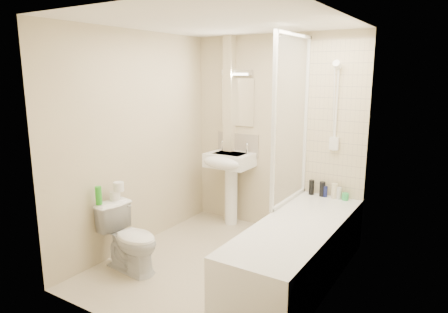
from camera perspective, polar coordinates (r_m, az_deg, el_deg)
The scene contains 25 objects.
floor at distance 4.25m, azimuth -0.57°, elevation -15.37°, with size 2.50×2.50×0.00m, color beige.
wall_back at distance 4.94m, azimuth 7.28°, elevation 3.07°, with size 2.20×0.02×2.40m, color beige.
wall_left at distance 4.54m, azimuth -12.38°, elevation 2.11°, with size 0.02×2.50×2.40m, color beige.
wall_right at distance 3.40m, azimuth 15.19°, elevation -1.23°, with size 0.02×2.50×2.40m, color beige.
ceiling at distance 3.81m, azimuth -0.64°, elevation 18.70°, with size 2.20×2.50×0.02m, color white.
tile_back at distance 4.63m, azimuth 15.75°, elevation 4.96°, with size 0.70×0.01×1.75m, color beige.
tile_right at distance 3.55m, azimuth 16.16°, elevation 2.95°, with size 0.01×2.10×1.75m, color beige.
pipe_boxing at distance 5.17m, azimuth 0.75°, elevation 3.57°, with size 0.12×0.12×2.40m, color beige.
splashback at distance 5.19m, azimuth 1.97°, elevation 1.69°, with size 0.60×0.01×0.30m, color beige.
mirror at distance 5.12m, azimuth 2.01°, elevation 7.76°, with size 0.46×0.01×0.60m, color white.
strip_light at distance 5.09m, azimuth 1.90°, elevation 11.90°, with size 0.42×0.07×0.07m, color silver.
bathtub at distance 3.98m, azimuth 10.41°, elevation -12.94°, with size 0.70×2.10×0.55m.
shower_screen at distance 4.33m, azimuth 9.64°, elevation 5.12°, with size 0.04×0.92×1.80m.
shower_fixture at distance 4.58m, azimuth 15.65°, elevation 6.41°, with size 0.10×0.16×0.99m.
pedestal_sink at distance 5.06m, azimuth 0.66°, elevation -1.70°, with size 0.56×0.50×1.08m.
bottle_black_a at distance 4.78m, azimuth 12.39°, elevation -4.32°, with size 0.06×0.06×0.17m, color black.
bottle_black_b at distance 4.74m, azimuth 13.87°, elevation -4.54°, with size 0.06×0.06×0.17m, color black.
bottle_blue at distance 4.74m, azimuth 14.26°, elevation -4.85°, with size 0.05×0.05×0.13m, color #121851.
bottle_cream at distance 4.70m, azimuth 15.50°, elevation -4.76°, with size 0.07×0.07×0.17m, color beige.
bottle_white_b at distance 4.69m, azimuth 16.10°, elevation -5.05°, with size 0.06×0.06×0.14m, color silver.
bottle_green at distance 4.68m, azimuth 16.94°, elevation -5.50°, with size 0.07×0.07×0.08m, color #32C35C.
toilet at distance 4.15m, azimuth -13.24°, elevation -11.29°, with size 0.69×0.44×0.67m, color white.
toilet_roll_lower at distance 4.24m, azimuth -15.31°, elevation -5.43°, with size 0.11×0.11×0.09m, color white.
toilet_roll_upper at distance 4.22m, azimuth -14.83°, elevation -4.19°, with size 0.11×0.11×0.09m, color white.
green_bottle at distance 4.14m, azimuth -17.49°, elevation -5.33°, with size 0.06×0.06×0.18m, color green.
Camera 1 is at (2.05, -3.18, 1.95)m, focal length 32.00 mm.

